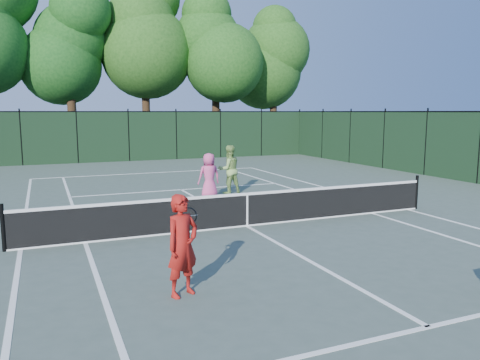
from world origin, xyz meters
name	(u,v)px	position (x,y,z in m)	size (l,w,h in m)	color
ground	(247,226)	(0.00, 0.00, 0.00)	(90.00, 90.00, 0.00)	#445349
sideline_doubles_left	(20,250)	(-5.49, 0.00, 0.00)	(0.10, 23.77, 0.01)	white
sideline_doubles_right	(408,210)	(5.49, 0.00, 0.00)	(0.10, 23.77, 0.01)	white
sideline_singles_left	(85,243)	(-4.12, 0.00, 0.00)	(0.10, 23.77, 0.01)	white
sideline_singles_right	(372,213)	(4.12, 0.00, 0.00)	(0.10, 23.77, 0.01)	white
baseline_far	(151,173)	(0.00, 11.88, 0.00)	(10.97, 0.10, 0.01)	white
service_line_near	(429,327)	(0.00, -6.40, 0.00)	(8.23, 0.10, 0.01)	white
service_line_far	(181,190)	(0.00, 6.40, 0.00)	(8.23, 0.10, 0.01)	white
center_service_line	(247,226)	(0.00, 0.00, 0.00)	(0.10, 12.80, 0.01)	white
tennis_net	(247,209)	(0.00, 0.00, 0.48)	(11.69, 0.09, 1.06)	black
fence_far	(129,137)	(0.00, 18.00, 1.50)	(24.00, 0.05, 3.00)	black
tree_2	(68,38)	(-3.00, 21.80, 7.73)	(6.00, 6.00, 12.40)	black
tree_3	(144,24)	(2.00, 22.30, 9.01)	(7.00, 7.00, 14.45)	black
tree_4	(215,40)	(7.00, 21.60, 8.14)	(6.20, 6.20, 12.97)	black
tree_5	(274,50)	(12.00, 22.10, 7.71)	(5.80, 5.80, 12.23)	black
coach	(183,245)	(-2.88, -3.90, 0.85)	(0.79, 0.87, 1.70)	#A01712
player_pink	(209,176)	(0.40, 4.19, 0.80)	(0.80, 0.54, 1.61)	#D74C88
player_green	(229,169)	(1.43, 4.92, 0.90)	(0.91, 0.73, 1.80)	#8BB359
loose_ball_midcourt	(192,263)	(-2.30, -2.49, 0.03)	(0.07, 0.07, 0.07)	#B5D42B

